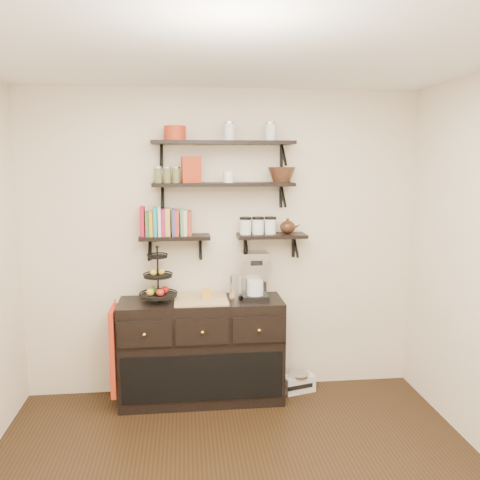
% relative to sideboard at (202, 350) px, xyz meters
% --- Properties ---
extents(ceiling, '(3.50, 3.50, 0.02)m').
position_rel_sideboard_xyz_m(ceiling, '(0.21, -1.51, 2.25)').
color(ceiling, white).
rests_on(ceiling, back_wall).
extents(back_wall, '(3.50, 0.02, 2.70)m').
position_rel_sideboard_xyz_m(back_wall, '(0.21, 0.24, 0.90)').
color(back_wall, '#EBE3C7').
rests_on(back_wall, ground).
extents(shelf_top, '(1.20, 0.27, 0.23)m').
position_rel_sideboard_xyz_m(shelf_top, '(0.21, 0.10, 1.78)').
color(shelf_top, black).
rests_on(shelf_top, back_wall).
extents(shelf_mid, '(1.20, 0.27, 0.23)m').
position_rel_sideboard_xyz_m(shelf_mid, '(0.21, 0.10, 1.43)').
color(shelf_mid, black).
rests_on(shelf_mid, back_wall).
extents(shelf_low_left, '(0.60, 0.25, 0.23)m').
position_rel_sideboard_xyz_m(shelf_low_left, '(-0.21, 0.12, 0.98)').
color(shelf_low_left, black).
rests_on(shelf_low_left, back_wall).
extents(shelf_low_right, '(0.60, 0.25, 0.23)m').
position_rel_sideboard_xyz_m(shelf_low_right, '(0.63, 0.12, 0.98)').
color(shelf_low_right, black).
rests_on(shelf_low_right, back_wall).
extents(cookbooks, '(0.43, 0.15, 0.26)m').
position_rel_sideboard_xyz_m(cookbooks, '(-0.27, 0.12, 1.11)').
color(cookbooks, '#A5132A').
rests_on(cookbooks, shelf_low_left).
extents(glass_canisters, '(0.32, 0.10, 0.13)m').
position_rel_sideboard_xyz_m(glass_canisters, '(0.51, 0.12, 1.06)').
color(glass_canisters, silver).
rests_on(glass_canisters, shelf_low_right).
extents(sideboard, '(1.40, 0.50, 0.92)m').
position_rel_sideboard_xyz_m(sideboard, '(0.00, 0.00, 0.00)').
color(sideboard, black).
rests_on(sideboard, floor).
extents(fruit_stand, '(0.31, 0.31, 0.46)m').
position_rel_sideboard_xyz_m(fruit_stand, '(-0.36, 0.00, 0.61)').
color(fruit_stand, black).
rests_on(fruit_stand, sideboard).
extents(candle, '(0.08, 0.08, 0.08)m').
position_rel_sideboard_xyz_m(candle, '(0.05, 0.00, 0.50)').
color(candle, '#BC872B').
rests_on(candle, sideboard).
extents(coffee_maker, '(0.23, 0.22, 0.41)m').
position_rel_sideboard_xyz_m(coffee_maker, '(0.46, 0.03, 0.64)').
color(coffee_maker, black).
rests_on(coffee_maker, sideboard).
extents(thermal_carafe, '(0.11, 0.11, 0.22)m').
position_rel_sideboard_xyz_m(thermal_carafe, '(0.30, -0.02, 0.56)').
color(thermal_carafe, silver).
rests_on(thermal_carafe, sideboard).
extents(apron, '(0.04, 0.31, 0.73)m').
position_rel_sideboard_xyz_m(apron, '(-0.73, -0.10, 0.07)').
color(apron, '#B32F13').
rests_on(apron, sideboard).
extents(radio, '(0.31, 0.23, 0.17)m').
position_rel_sideboard_xyz_m(radio, '(0.88, 0.06, -0.37)').
color(radio, silver).
rests_on(radio, floor).
extents(recipe_box, '(0.17, 0.08, 0.22)m').
position_rel_sideboard_xyz_m(recipe_box, '(-0.06, 0.10, 1.56)').
color(recipe_box, '#A42C12').
rests_on(recipe_box, shelf_mid).
extents(walnut_bowl, '(0.24, 0.24, 0.13)m').
position_rel_sideboard_xyz_m(walnut_bowl, '(0.71, 0.10, 1.51)').
color(walnut_bowl, black).
rests_on(walnut_bowl, shelf_mid).
extents(ramekins, '(0.09, 0.09, 0.10)m').
position_rel_sideboard_xyz_m(ramekins, '(0.25, 0.10, 1.50)').
color(ramekins, white).
rests_on(ramekins, shelf_mid).
extents(teapot, '(0.21, 0.17, 0.14)m').
position_rel_sideboard_xyz_m(teapot, '(0.77, 0.12, 1.07)').
color(teapot, '#361C10').
rests_on(teapot, shelf_low_right).
extents(red_pot, '(0.18, 0.18, 0.12)m').
position_rel_sideboard_xyz_m(red_pot, '(-0.20, 0.10, 1.86)').
color(red_pot, '#A42C12').
rests_on(red_pot, shelf_top).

